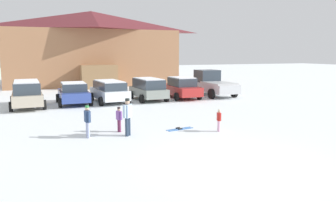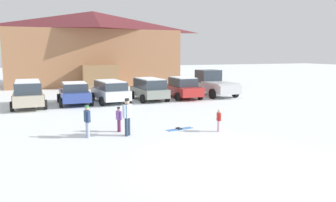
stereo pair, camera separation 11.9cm
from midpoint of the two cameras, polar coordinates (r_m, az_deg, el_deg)
ground at (r=11.33m, az=11.30°, el=-10.50°), size 160.00×160.00×0.00m
ski_lodge at (r=39.39m, az=-12.71°, el=9.05°), size 19.26×10.97×8.35m
parked_beige_suv at (r=23.88m, az=-23.05°, el=1.29°), size 2.30×4.77×1.80m
parked_blue_hatchback at (r=24.20m, az=-15.86°, el=1.36°), size 2.25×4.03×1.58m
parked_white_suv at (r=24.51m, az=-9.90°, el=1.81°), size 2.49×4.46×1.62m
parked_grey_wagon at (r=25.25m, az=-3.16°, el=2.19°), size 2.33×4.12×1.70m
parked_red_sedan at (r=26.50m, az=2.58°, el=2.37°), size 2.16×4.65×1.70m
pickup_truck at (r=28.36m, az=7.93°, el=2.97°), size 2.47×5.35×2.15m
skier_adult_in_blue_parka at (r=14.48m, az=-6.87°, el=-2.39°), size 0.47×0.48×1.67m
skier_teen_in_navy_coat at (r=14.50m, az=-13.66°, el=-3.15°), size 0.24×0.52×1.41m
skier_child_in_red_jacket at (r=15.40m, az=9.05°, el=-3.12°), size 0.21×0.38×1.05m
skier_child_in_purple_jacket at (r=15.32m, az=-8.33°, el=-2.91°), size 0.24×0.42×1.16m
pair_of_skis at (r=15.76m, az=2.23°, el=-4.88°), size 1.42×0.53×0.08m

